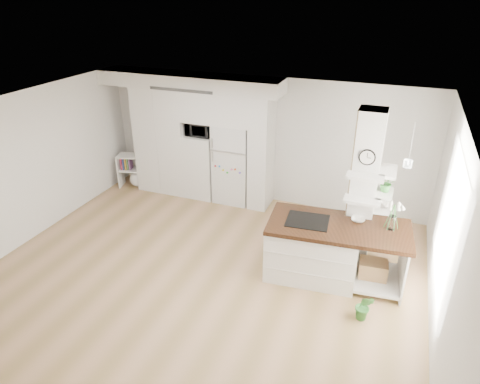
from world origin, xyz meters
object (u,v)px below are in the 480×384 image
object	(u,v)px
bookshelf	(135,173)
floor_plant_a	(364,307)
kitchen_island	(320,248)
refrigerator	(234,163)

from	to	relation	value
bookshelf	floor_plant_a	bearing A→B (deg)	-40.42
kitchen_island	floor_plant_a	bearing A→B (deg)	-50.26
kitchen_island	bookshelf	distance (m)	5.12
kitchen_island	bookshelf	bearing A→B (deg)	153.43
floor_plant_a	refrigerator	bearing A→B (deg)	137.47
refrigerator	kitchen_island	size ratio (longest dim) A/B	0.77
refrigerator	bookshelf	bearing A→B (deg)	-175.89
refrigerator	floor_plant_a	xyz separation A→B (m)	(3.14, -2.88, -0.65)
bookshelf	kitchen_island	bearing A→B (deg)	-36.10
kitchen_island	floor_plant_a	distance (m)	1.20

